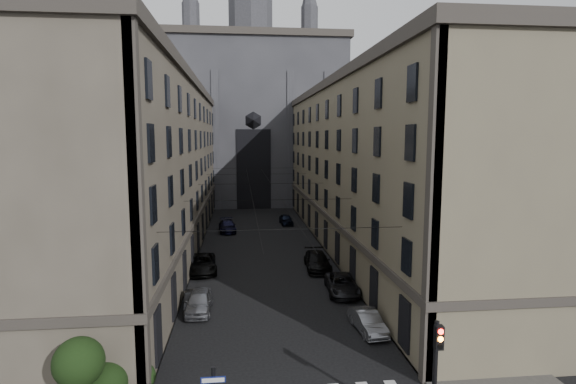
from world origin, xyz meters
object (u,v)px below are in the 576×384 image
object	(u,v)px
car_left_far	(227,226)
car_left_midfar	(202,264)
gothic_tower	(251,111)
car_right_midfar	(317,261)
car_right_midnear	(342,284)
car_right_near	(368,322)
car_left_midnear	(194,301)
car_left_near	(199,302)
traffic_light_right	(436,366)
car_right_far	(286,219)

from	to	relation	value
car_left_far	car_left_midfar	bearing A→B (deg)	-101.12
gothic_tower	car_right_midfar	distance (m)	51.46
car_right_midnear	car_right_midfar	size ratio (longest dim) A/B	0.96
car_right_near	car_right_midfar	xyz separation A→B (m)	(-0.90, 14.07, 0.13)
gothic_tower	car_left_midnear	distance (m)	60.07
car_left_near	car_right_midfar	size ratio (longest dim) A/B	0.81
car_left_midfar	car_right_near	distance (m)	18.69
car_right_midnear	car_right_midfar	bearing A→B (deg)	101.52
car_left_far	car_left_near	bearing A→B (deg)	-97.72
traffic_light_right	car_right_midfar	world-z (taller)	traffic_light_right
car_right_near	car_left_midnear	bearing A→B (deg)	150.72
car_right_far	car_left_near	bearing A→B (deg)	-109.97
car_left_near	car_right_midfar	xyz separation A→B (m)	(10.39, 9.51, 0.04)
traffic_light_right	car_left_midfar	size ratio (longest dim) A/B	0.89
car_right_midnear	car_left_far	bearing A→B (deg)	115.73
car_right_midfar	traffic_light_right	bearing A→B (deg)	-86.13
car_left_near	car_right_midnear	size ratio (longest dim) A/B	0.85
car_right_far	car_right_near	bearing A→B (deg)	-90.67
traffic_light_right	car_right_near	world-z (taller)	traffic_light_right
car_left_midnear	car_right_near	world-z (taller)	car_right_near
traffic_light_right	car_right_midnear	world-z (taller)	traffic_light_right
car_left_midnear	car_left_midfar	bearing A→B (deg)	87.19
car_left_near	car_left_midnear	distance (m)	0.73
car_left_midnear	car_right_near	bearing A→B (deg)	-27.67
car_left_far	gothic_tower	bearing A→B (deg)	76.90
car_left_near	car_right_midnear	xyz separation A→B (m)	(11.28, 2.76, -0.03)
car_left_midnear	car_right_midfar	xyz separation A→B (m)	(10.83, 8.94, 0.17)
car_left_near	traffic_light_right	bearing A→B (deg)	-52.64
traffic_light_right	car_right_far	size ratio (longest dim) A/B	1.24
car_right_midfar	car_right_near	bearing A→B (deg)	-84.04
car_left_near	car_right_near	size ratio (longest dim) A/B	1.11
car_left_near	car_left_far	xyz separation A→B (m)	(1.27, 27.91, -0.00)
car_right_midfar	car_right_far	size ratio (longest dim) A/B	1.33
car_left_midnear	car_right_far	world-z (taller)	car_right_far
traffic_light_right	car_left_near	bearing A→B (deg)	126.06
car_right_midfar	car_right_far	world-z (taller)	car_right_midfar
traffic_light_right	car_left_midfar	bearing A→B (deg)	115.06
traffic_light_right	car_right_far	xyz separation A→B (m)	(-1.40, 47.31, -2.57)
car_left_midfar	car_left_near	bearing A→B (deg)	-91.68
gothic_tower	car_left_near	xyz separation A→B (m)	(-5.47, -57.83, -17.02)
car_left_midfar	car_right_midfar	world-z (taller)	car_left_midfar
gothic_tower	car_right_near	world-z (taller)	gothic_tower
traffic_light_right	car_right_far	bearing A→B (deg)	91.70
car_right_midnear	car_left_midfar	bearing A→B (deg)	153.36
traffic_light_right	car_left_far	world-z (taller)	traffic_light_right
car_left_midnear	car_left_midfar	distance (m)	9.26
car_left_midfar	car_right_far	distance (m)	24.54
car_left_far	car_right_midnear	world-z (taller)	car_left_far
car_left_midnear	car_right_near	xyz separation A→B (m)	(11.73, -5.13, 0.04)
gothic_tower	car_left_midnear	bearing A→B (deg)	-95.89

